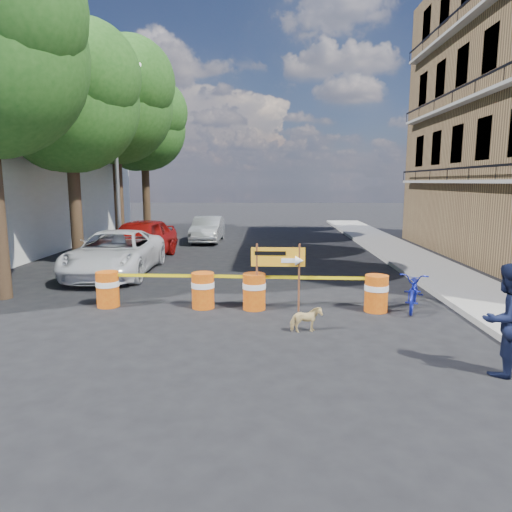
# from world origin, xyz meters

# --- Properties ---
(ground) EXTENTS (120.00, 120.00, 0.00)m
(ground) POSITION_xyz_m (0.00, 0.00, 0.00)
(ground) COLOR black
(ground) RESTS_ON ground
(sidewalk_east) EXTENTS (2.40, 40.00, 0.15)m
(sidewalk_east) POSITION_xyz_m (6.20, 6.00, 0.07)
(sidewalk_east) COLOR gray
(sidewalk_east) RESTS_ON ground
(tree_mid_a) EXTENTS (5.25, 5.00, 8.68)m
(tree_mid_a) POSITION_xyz_m (-6.74, 7.00, 6.01)
(tree_mid_a) COLOR #332316
(tree_mid_a) RESTS_ON ground
(tree_mid_b) EXTENTS (5.67, 5.40, 9.62)m
(tree_mid_b) POSITION_xyz_m (-6.73, 12.00, 6.71)
(tree_mid_b) COLOR #332316
(tree_mid_b) RESTS_ON ground
(tree_far) EXTENTS (5.04, 4.80, 8.84)m
(tree_far) POSITION_xyz_m (-6.74, 17.00, 6.22)
(tree_far) COLOR #332316
(tree_far) RESTS_ON ground
(streetlamp) EXTENTS (1.25, 0.18, 8.00)m
(streetlamp) POSITION_xyz_m (-5.93, 9.50, 4.38)
(streetlamp) COLOR gray
(streetlamp) RESTS_ON ground
(barrel_far_left) EXTENTS (0.58, 0.58, 0.90)m
(barrel_far_left) POSITION_xyz_m (-3.66, 1.26, 0.47)
(barrel_far_left) COLOR #D5470C
(barrel_far_left) RESTS_ON ground
(barrel_mid_left) EXTENTS (0.58, 0.58, 0.90)m
(barrel_mid_left) POSITION_xyz_m (-1.23, 1.19, 0.47)
(barrel_mid_left) COLOR #D5470C
(barrel_mid_left) RESTS_ON ground
(barrel_mid_right) EXTENTS (0.58, 0.58, 0.90)m
(barrel_mid_right) POSITION_xyz_m (0.05, 1.11, 0.47)
(barrel_mid_right) COLOR #D5470C
(barrel_mid_right) RESTS_ON ground
(barrel_far_right) EXTENTS (0.58, 0.58, 0.90)m
(barrel_far_right) POSITION_xyz_m (3.04, 0.99, 0.47)
(barrel_far_right) COLOR #D5470C
(barrel_far_right) RESTS_ON ground
(detour_sign) EXTENTS (1.30, 0.25, 1.67)m
(detour_sign) POSITION_xyz_m (0.79, 0.94, 1.22)
(detour_sign) COLOR #592D19
(detour_sign) RESTS_ON ground
(pedestrian) EXTENTS (1.10, 0.98, 1.86)m
(pedestrian) POSITION_xyz_m (4.26, -2.67, 0.93)
(pedestrian) COLOR black
(pedestrian) RESTS_ON ground
(bicycle) EXTENTS (0.96, 1.15, 1.87)m
(bicycle) POSITION_xyz_m (4.02, 1.20, 0.93)
(bicycle) COLOR #111B92
(bicycle) RESTS_ON ground
(dog) EXTENTS (0.71, 0.45, 0.55)m
(dog) POSITION_xyz_m (1.20, -0.63, 0.28)
(dog) COLOR #E1C581
(dog) RESTS_ON ground
(suv_white) EXTENTS (2.63, 5.43, 1.49)m
(suv_white) POSITION_xyz_m (-4.80, 5.29, 0.75)
(suv_white) COLOR white
(suv_white) RESTS_ON ground
(sedan_red) EXTENTS (2.48, 5.08, 1.67)m
(sedan_red) POSITION_xyz_m (-4.80, 8.29, 0.84)
(sedan_red) COLOR #980F0C
(sedan_red) RESTS_ON ground
(sedan_silver) EXTENTS (1.42, 4.05, 1.33)m
(sedan_silver) POSITION_xyz_m (-2.80, 14.04, 0.67)
(sedan_silver) COLOR #A3A6AA
(sedan_silver) RESTS_ON ground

